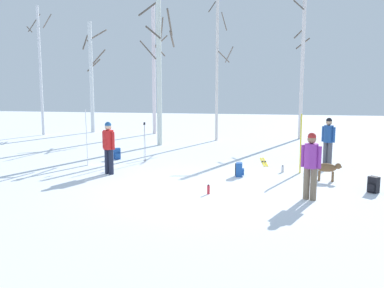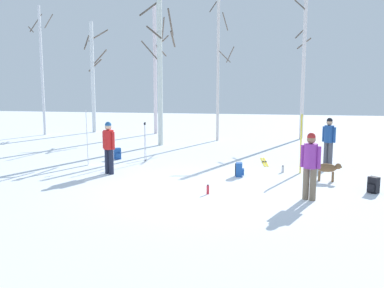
{
  "view_description": "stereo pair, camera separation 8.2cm",
  "coord_description": "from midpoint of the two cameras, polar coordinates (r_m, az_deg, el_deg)",
  "views": [
    {
      "loc": [
        1.79,
        -10.95,
        2.9
      ],
      "look_at": [
        -0.53,
        2.04,
        1.0
      ],
      "focal_mm": 38.72,
      "sensor_mm": 36.0,
      "label": 1
    },
    {
      "loc": [
        1.87,
        -10.93,
        2.9
      ],
      "look_at": [
        -0.53,
        2.04,
        1.0
      ],
      "focal_mm": 38.72,
      "sensor_mm": 36.0,
      "label": 2
    }
  ],
  "objects": [
    {
      "name": "birch_tree_0",
      "position": [
        25.41,
        -19.9,
        9.71
      ],
      "size": [
        1.49,
        1.5,
        7.27
      ],
      "color": "silver",
      "rests_on": "ground_plane"
    },
    {
      "name": "birch_tree_1",
      "position": [
        25.99,
        -13.4,
        9.21
      ],
      "size": [
        1.44,
        1.22,
        6.61
      ],
      "color": "silver",
      "rests_on": "ground_plane"
    },
    {
      "name": "water_bottle_0",
      "position": [
        14.12,
        12.56,
        -3.4
      ],
      "size": [
        0.08,
        0.08,
        0.23
      ],
      "color": "silver",
      "rests_on": "ground_plane"
    },
    {
      "name": "birch_tree_3",
      "position": [
        19.89,
        -4.31,
        11.56
      ],
      "size": [
        1.65,
        1.51,
        7.8
      ],
      "color": "silver",
      "rests_on": "ground_plane"
    },
    {
      "name": "ski_pair_planted_1",
      "position": [
        14.04,
        14.93,
        0.01
      ],
      "size": [
        0.05,
        0.2,
        1.95
      ],
      "color": "yellow",
      "rests_on": "ground_plane"
    },
    {
      "name": "birch_tree_5",
      "position": [
        22.89,
        15.19,
        10.23
      ],
      "size": [
        0.96,
        1.09,
        7.47
      ],
      "color": "silver",
      "rests_on": "ground_plane"
    },
    {
      "name": "ski_pair_lying_0",
      "position": [
        15.85,
        10.07,
        -2.44
      ],
      "size": [
        0.34,
        1.78,
        0.05
      ],
      "color": "yellow",
      "rests_on": "ground_plane"
    },
    {
      "name": "backpack_2",
      "position": [
        13.25,
        6.72,
        -3.56
      ],
      "size": [
        0.3,
        0.27,
        0.44
      ],
      "color": "#1E4C99",
      "rests_on": "ground_plane"
    },
    {
      "name": "birch_tree_2",
      "position": [
        24.63,
        -4.98,
        10.32
      ],
      "size": [
        1.55,
        1.56,
        7.38
      ],
      "color": "silver",
      "rests_on": "ground_plane"
    },
    {
      "name": "ground_plane",
      "position": [
        11.46,
        0.94,
        -6.46
      ],
      "size": [
        60.0,
        60.0,
        0.0
      ],
      "primitive_type": "plane",
      "color": "white"
    },
    {
      "name": "person_0",
      "position": [
        15.79,
        18.47,
        0.79
      ],
      "size": [
        0.44,
        0.35,
        1.72
      ],
      "color": "#4C4C56",
      "rests_on": "ground_plane"
    },
    {
      "name": "dog",
      "position": [
        13.17,
        18.38,
        -3.23
      ],
      "size": [
        0.89,
        0.3,
        0.57
      ],
      "color": "brown",
      "rests_on": "ground_plane"
    },
    {
      "name": "person_2",
      "position": [
        10.81,
        16.2,
        -2.37
      ],
      "size": [
        0.48,
        0.34,
        1.72
      ],
      "color": "#72604C",
      "rests_on": "ground_plane"
    },
    {
      "name": "backpack_1",
      "position": [
        12.24,
        23.89,
        -5.2
      ],
      "size": [
        0.34,
        0.35,
        0.44
      ],
      "color": "black",
      "rests_on": "ground_plane"
    },
    {
      "name": "backpack_0",
      "position": [
        16.45,
        -10.1,
        -1.33
      ],
      "size": [
        0.33,
        0.34,
        0.44
      ],
      "color": "#1E4C99",
      "rests_on": "ground_plane"
    },
    {
      "name": "water_bottle_1",
      "position": [
        11.11,
        2.41,
        -6.29
      ],
      "size": [
        0.08,
        0.08,
        0.26
      ],
      "color": "red",
      "rests_on": "ground_plane"
    },
    {
      "name": "birch_tree_4",
      "position": [
        21.52,
        3.77,
        10.22
      ],
      "size": [
        1.31,
        1.48,
        7.11
      ],
      "color": "silver",
      "rests_on": "ground_plane"
    },
    {
      "name": "ski_poles_0",
      "position": [
        15.59,
        -6.34,
        0.42
      ],
      "size": [
        0.07,
        0.23,
        1.51
      ],
      "color": "#B2B2BC",
      "rests_on": "ground_plane"
    },
    {
      "name": "ski_pair_planted_0",
      "position": [
        15.43,
        -14.12,
        0.87
      ],
      "size": [
        0.15,
        0.25,
        2.01
      ],
      "color": "white",
      "rests_on": "ground_plane"
    },
    {
      "name": "person_1",
      "position": [
        13.67,
        -11.23,
        -0.03
      ],
      "size": [
        0.48,
        0.34,
        1.72
      ],
      "color": "#1E2338",
      "rests_on": "ground_plane"
    }
  ]
}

